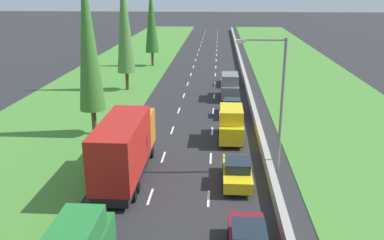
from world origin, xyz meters
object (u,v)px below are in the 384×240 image
at_px(maroon_sedan_right_lane_seventh, 230,78).
at_px(yellow_van_right_lane, 231,124).
at_px(yellow_sedan_right_lane, 237,171).
at_px(poplar_tree_second, 88,37).
at_px(poplar_tree_fourth, 151,20).
at_px(grey_van_right_lane, 230,86).
at_px(red_box_truck_left_lane, 125,147).
at_px(street_light_mast, 277,97).
at_px(poplar_tree_third, 124,20).
at_px(maroon_hatchback_right_lane, 232,107).

bearing_deg(maroon_sedan_right_lane_seventh, yellow_van_right_lane, -91.29).
height_order(yellow_sedan_right_lane, poplar_tree_second, poplar_tree_second).
height_order(poplar_tree_second, poplar_tree_fourth, poplar_tree_second).
distance_m(grey_van_right_lane, poplar_tree_fourth, 23.16).
xyz_separation_m(yellow_van_right_lane, poplar_tree_second, (-11.51, 0.68, 6.77)).
relative_size(yellow_sedan_right_lane, maroon_sedan_right_lane_seventh, 1.00).
height_order(yellow_van_right_lane, red_box_truck_left_lane, red_box_truck_left_lane).
height_order(grey_van_right_lane, poplar_tree_second, poplar_tree_second).
bearing_deg(red_box_truck_left_lane, yellow_van_right_lane, 46.91).
xyz_separation_m(yellow_van_right_lane, street_light_mast, (2.70, -5.79, 3.83)).
height_order(maroon_sedan_right_lane_seventh, poplar_tree_third, poplar_tree_third).
bearing_deg(street_light_mast, yellow_van_right_lane, 114.99).
distance_m(red_box_truck_left_lane, poplar_tree_third, 25.24).
bearing_deg(street_light_mast, maroon_sedan_right_lane_seventh, 94.97).
bearing_deg(poplar_tree_third, poplar_tree_fourth, 87.89).
height_order(maroon_sedan_right_lane_seventh, poplar_tree_second, poplar_tree_second).
bearing_deg(yellow_van_right_lane, poplar_tree_third, 126.34).
bearing_deg(street_light_mast, maroon_hatchback_right_lane, 100.82).
bearing_deg(poplar_tree_second, red_box_truck_left_lane, -60.98).
xyz_separation_m(maroon_hatchback_right_lane, poplar_tree_third, (-12.41, 9.68, 7.48)).
relative_size(poplar_tree_second, street_light_mast, 1.58).
bearing_deg(poplar_tree_third, street_light_mast, -56.36).
distance_m(maroon_hatchback_right_lane, red_box_truck_left_lane, 16.06).
relative_size(red_box_truck_left_lane, poplar_tree_third, 0.65).
bearing_deg(maroon_hatchback_right_lane, grey_van_right_lane, 90.92).
xyz_separation_m(maroon_sedan_right_lane_seventh, poplar_tree_second, (-11.96, -19.39, 7.35)).
bearing_deg(poplar_tree_fourth, poplar_tree_second, -89.97).
xyz_separation_m(maroon_hatchback_right_lane, grey_van_right_lane, (-0.10, 6.45, 0.56)).
bearing_deg(street_light_mast, poplar_tree_second, 155.50).
bearing_deg(street_light_mast, poplar_tree_fourth, 110.45).
xyz_separation_m(poplar_tree_second, street_light_mast, (14.21, -6.48, -2.93)).
distance_m(yellow_sedan_right_lane, poplar_tree_fourth, 42.32).
xyz_separation_m(maroon_sedan_right_lane_seventh, street_light_mast, (2.25, -25.86, 4.42)).
distance_m(red_box_truck_left_lane, street_light_mast, 10.29).
relative_size(grey_van_right_lane, red_box_truck_left_lane, 0.52).
height_order(poplar_tree_second, poplar_tree_third, poplar_tree_third).
height_order(yellow_sedan_right_lane, poplar_tree_fourth, poplar_tree_fourth).
height_order(red_box_truck_left_lane, poplar_tree_third, poplar_tree_third).
bearing_deg(red_box_truck_left_lane, poplar_tree_fourth, 96.51).
relative_size(yellow_van_right_lane, street_light_mast, 0.54).
height_order(maroon_hatchback_right_lane, street_light_mast, street_light_mast).
height_order(yellow_sedan_right_lane, red_box_truck_left_lane, red_box_truck_left_lane).
height_order(maroon_hatchback_right_lane, grey_van_right_lane, grey_van_right_lane).
height_order(yellow_sedan_right_lane, maroon_hatchback_right_lane, maroon_hatchback_right_lane).
bearing_deg(red_box_truck_left_lane, grey_van_right_lane, 70.87).
bearing_deg(poplar_tree_second, street_light_mast, -24.50).
xyz_separation_m(maroon_hatchback_right_lane, poplar_tree_second, (-11.81, -6.10, 7.33)).
xyz_separation_m(poplar_tree_third, poplar_tree_fourth, (0.58, 15.90, -1.16)).
distance_m(yellow_sedan_right_lane, poplar_tree_third, 28.23).
bearing_deg(red_box_truck_left_lane, poplar_tree_second, 119.02).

